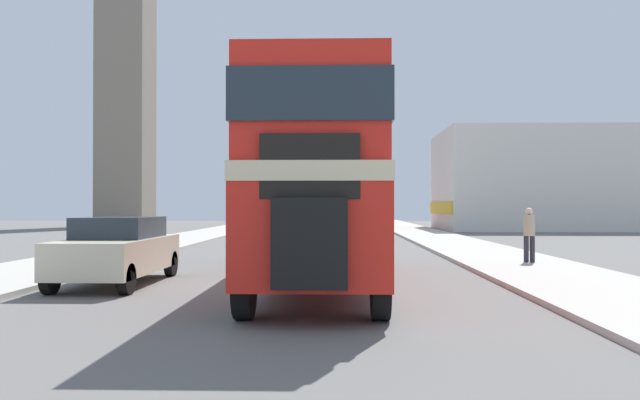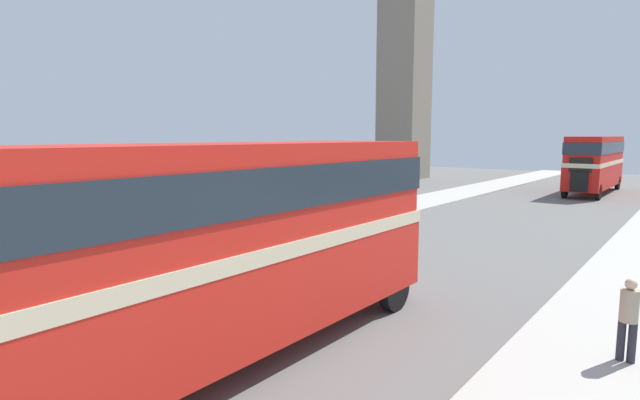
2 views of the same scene
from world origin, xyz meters
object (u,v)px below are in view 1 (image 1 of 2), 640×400
object	(u,v)px
pedestrian_walking	(529,231)
church_tower	(126,6)
double_decker_bus	(320,174)
car_parked_near	(118,250)
bus_distant	(334,196)

from	to	relation	value
pedestrian_walking	church_tower	xyz separation A→B (m)	(-24.30, 35.58, 18.43)
double_decker_bus	pedestrian_walking	world-z (taller)	double_decker_bus
pedestrian_walking	car_parked_near	bearing A→B (deg)	-157.30
church_tower	car_parked_near	bearing A→B (deg)	-71.29
pedestrian_walking	double_decker_bus	bearing A→B (deg)	-144.38
pedestrian_walking	church_tower	world-z (taller)	church_tower
bus_distant	church_tower	distance (m)	25.18
bus_distant	car_parked_near	bearing A→B (deg)	-97.45
double_decker_bus	car_parked_near	xyz separation A→B (m)	(-4.63, -0.12, -1.74)
double_decker_bus	car_parked_near	size ratio (longest dim) A/B	2.59
double_decker_bus	church_tower	world-z (taller)	church_tower
car_parked_near	church_tower	bearing A→B (deg)	108.71
car_parked_near	church_tower	world-z (taller)	church_tower
bus_distant	pedestrian_walking	distance (m)	32.68
church_tower	bus_distant	bearing A→B (deg)	-10.75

